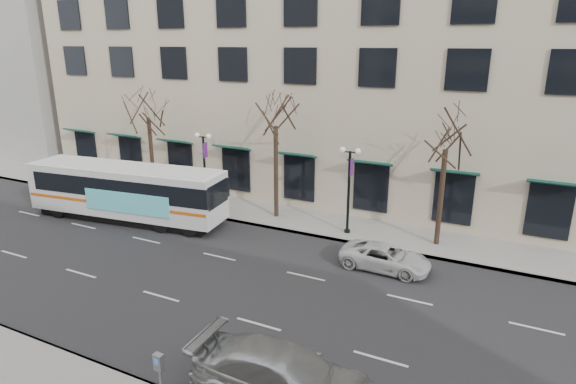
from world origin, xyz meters
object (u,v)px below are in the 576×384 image
Objects in this scene: tree_far_left at (147,105)px; city_bus at (127,191)px; tree_far_right at (447,131)px; white_pickup at (385,257)px; lamp_post_left at (205,167)px; silver_car at (285,378)px; tree_far_mid at (276,110)px; lamp_post_right at (349,187)px; pay_station at (159,366)px.

city_bus is (1.73, -4.33, -4.78)m from tree_far_left.
tree_far_right is 7.28m from white_pickup.
lamp_post_left is (5.01, -0.60, -3.75)m from tree_far_left.
tree_far_left is 23.77m from silver_car.
tree_far_left reaches higher than lamp_post_left.
tree_far_mid reaches higher than lamp_post_left.
tree_far_mid is at bearing 0.00° from tree_far_left.
city_bus is (-13.28, -3.73, -1.03)m from lamp_post_right.
silver_car is 4.16× the size of pay_station.
tree_far_right is at bearing -0.00° from tree_far_mid.
pay_station is (12.59, -11.78, -0.70)m from city_bus.
white_pickup is at bearing 76.63° from pay_station.
tree_far_left reaches higher than silver_car.
tree_far_left is 1.60× the size of lamp_post_right.
lamp_post_right is at bearing 8.76° from city_bus.
silver_car is at bearing 179.48° from white_pickup.
city_bus is 19.14m from silver_car.
city_bus is 8.93× the size of pay_station.
tree_far_mid is 0.65× the size of city_bus.
lamp_post_left is 1.17× the size of white_pickup.
pay_station is (-3.59, -1.59, 0.33)m from silver_car.
pay_station is (4.32, -16.10, -5.69)m from tree_far_mid.
tree_far_left is 0.98× the size of tree_far_mid.
pay_station reaches higher than white_pickup.
tree_far_mid is 5.79× the size of pay_station.
lamp_post_right is 13.83m from city_bus.
lamp_post_left is 10.00m from lamp_post_right.
lamp_post_right is (10.00, 0.00, 0.00)m from lamp_post_left.
tree_far_mid reaches higher than silver_car.
tree_far_left is 0.63× the size of city_bus.
silver_car is at bearing -98.23° from tree_far_right.
lamp_post_right is 0.40× the size of city_bus.
tree_far_left is at bearing 78.69° from white_pickup.
tree_far_left is 22.23m from pay_station.
lamp_post_right reaches higher than city_bus.
tree_far_mid is at bearing 20.70° from city_bus.
city_bus is at bearing -131.36° from lamp_post_left.
city_bus is 2.97× the size of white_pickup.
white_pickup is 12.72m from pay_station.
silver_car is 3.93m from pay_station.
lamp_post_left is at bearing 41.73° from city_bus.
lamp_post_left is 0.85× the size of silver_car.
tree_far_right is 1.55× the size of lamp_post_right.
lamp_post_right reaches higher than white_pickup.
lamp_post_right is 5.21m from white_pickup.
silver_car is at bearing -78.26° from lamp_post_right.
silver_car is (17.90, -14.51, -5.81)m from tree_far_left.
tree_far_right reaches higher than pay_station.
lamp_post_right is (15.01, -0.60, -3.75)m from tree_far_left.
tree_far_right is (10.00, -0.00, -0.48)m from tree_far_mid.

